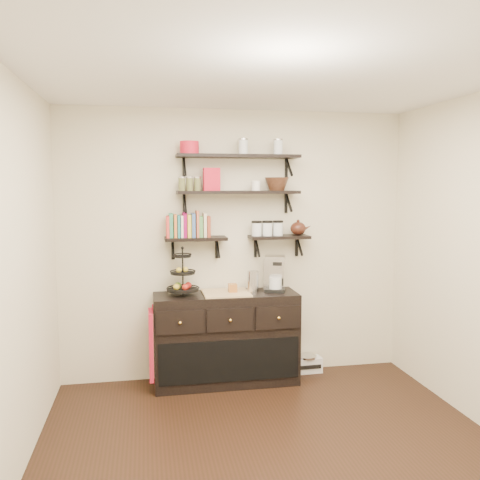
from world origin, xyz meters
name	(u,v)px	position (x,y,z in m)	size (l,w,h in m)	color
floor	(280,462)	(0.00, 0.00, 0.00)	(3.50, 3.50, 0.00)	black
ceiling	(283,70)	(0.00, 0.00, 2.70)	(3.50, 3.50, 0.02)	white
back_wall	(236,245)	(0.00, 1.75, 1.35)	(3.50, 0.02, 2.70)	beige
left_wall	(7,283)	(-1.75, 0.00, 1.35)	(0.02, 3.50, 2.70)	beige
shelf_top	(238,156)	(0.00, 1.62, 2.23)	(1.20, 0.27, 0.23)	black
shelf_mid	(238,193)	(0.00, 1.62, 1.88)	(1.20, 0.27, 0.23)	black
shelf_low_left	(196,239)	(-0.42, 1.63, 1.43)	(0.60, 0.25, 0.23)	black
shelf_low_right	(279,238)	(0.42, 1.63, 1.43)	(0.60, 0.25, 0.23)	black
cookbooks	(190,225)	(-0.47, 1.63, 1.57)	(0.43, 0.15, 0.26)	red
glass_canisters	(267,229)	(0.30, 1.63, 1.51)	(0.32, 0.10, 0.13)	silver
sideboard	(226,338)	(-0.14, 1.51, 0.45)	(1.40, 0.50, 0.92)	black
fruit_stand	(183,279)	(-0.56, 1.52, 1.06)	(0.31, 0.31, 0.45)	black
candle	(233,288)	(-0.07, 1.51, 0.96)	(0.08, 0.08, 0.08)	#9A5A23
coffee_maker	(274,274)	(0.35, 1.54, 1.07)	(0.24, 0.24, 0.36)	black
thermal_carafe	(253,282)	(0.12, 1.49, 1.01)	(0.11, 0.11, 0.22)	silver
apron	(151,345)	(-0.87, 1.41, 0.46)	(0.04, 0.28, 0.65)	maroon
radio	(307,364)	(0.74, 1.64, 0.09)	(0.30, 0.21, 0.18)	silver
recipe_box	(212,179)	(-0.26, 1.61, 2.01)	(0.16, 0.06, 0.22)	red
walnut_bowl	(277,184)	(0.39, 1.61, 1.96)	(0.24, 0.24, 0.13)	black
ramekins	(256,186)	(0.18, 1.61, 1.95)	(0.09, 0.09, 0.10)	white
teapot	(298,227)	(0.62, 1.63, 1.53)	(0.21, 0.16, 0.16)	#391911
red_pot	(189,148)	(-0.47, 1.61, 2.31)	(0.18, 0.18, 0.12)	red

